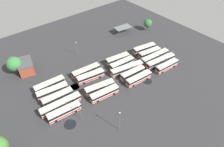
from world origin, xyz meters
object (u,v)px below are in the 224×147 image
bus_row1_slot1 (122,64)px  bus_row3_slot1 (52,91)px  bus_row0_slot2 (155,57)px  bus_row2_slot0 (86,71)px  depot_building (26,66)px  lamp_post_far_corner (119,121)px  lamp_post_by_building (77,48)px  bus_row3_slot3 (61,104)px  bus_row3_slot4 (64,112)px  bus_row1_slot3 (133,73)px  bus_row3_slot2 (58,97)px  tree_west_edge (148,23)px  bus_row1_slot0 (118,59)px  bus_row2_slot1 (91,76)px  bus_row1_slot4 (139,78)px  tree_south_edge (14,64)px  bus_row2_slot4 (104,93)px  bus_row3_slot0 (50,85)px  bus_row1_slot2 (127,69)px  bus_row0_slot0 (144,49)px  bus_row0_slot4 (167,66)px  maintenance_shelter (123,27)px  lamp_post_near_entrance (80,112)px  bus_row0_slot3 (161,61)px  bus_row0_slot1 (149,53)px  bus_row2_slot3 (100,87)px

bus_row1_slot1 → bus_row3_slot1: (33.00, -4.36, 0.00)m
bus_row0_slot2 → bus_row2_slot0: 33.91m
depot_building → lamp_post_far_corner: size_ratio=1.14×
lamp_post_by_building → bus_row3_slot3: bearing=47.5°
bus_row3_slot3 → bus_row3_slot4: bearing=79.3°
bus_row2_slot0 → lamp_post_far_corner: size_ratio=1.42×
bus_row1_slot3 → lamp_post_far_corner: (22.38, 16.91, 3.18)m
bus_row3_slot2 → tree_west_edge: (-67.14, -15.98, 2.82)m
bus_row1_slot0 → bus_row2_slot1: (17.03, 1.97, 0.00)m
bus_row1_slot3 → bus_row2_slot0: size_ratio=0.92×
bus_row1_slot4 → tree_south_edge: size_ratio=1.43×
bus_row1_slot4 → bus_row2_slot4: 16.80m
bus_row1_slot1 → bus_row3_slot0: bearing=-14.6°
bus_row1_slot2 → bus_row3_slot1: size_ratio=1.25×
bus_row2_slot4 → bus_row3_slot3: bearing=-20.1°
bus_row0_slot0 → bus_row0_slot4: (2.20, 16.25, -0.00)m
bus_row1_slot2 → bus_row3_slot2: bearing=-7.5°
maintenance_shelter → tree_south_edge: 60.78m
bus_row1_slot1 → bus_row3_slot1: bearing=-7.5°
bus_row3_slot1 → lamp_post_by_building: (-21.70, -16.25, 2.48)m
bus_row1_slot4 → bus_row3_slot4: 33.56m
bus_row3_slot1 → bus_row3_slot4: same height
lamp_post_near_entrance → bus_row0_slot0: bearing=-162.5°
bus_row0_slot0 → tree_west_edge: bearing=-140.8°
bus_row0_slot3 → bus_row1_slot0: size_ratio=1.32×
bus_row1_slot3 → lamp_post_near_entrance: size_ratio=1.59×
bus_row2_slot4 → bus_row3_slot1: 20.68m
bus_row0_slot4 → bus_row3_slot2: 49.83m
bus_row0_slot1 → maintenance_shelter: size_ratio=1.18×
bus_row0_slot4 → lamp_post_far_corner: 39.62m
bus_row0_slot2 → bus_row2_slot4: bearing=6.3°
bus_row2_slot0 → bus_row3_slot4: same height
bus_row1_slot2 → lamp_post_by_building: 27.06m
tree_west_edge → bus_row1_slot0: bearing=19.9°
bus_row3_slot0 → tree_south_edge: size_ratio=1.49×
bus_row0_slot4 → bus_row3_slot2: size_ratio=0.99×
bus_row1_slot1 → bus_row2_slot3: 18.31m
bus_row2_slot3 → tree_west_edge: (-51.48, -21.99, 2.82)m
bus_row2_slot0 → bus_row1_slot1: bearing=158.9°
bus_row0_slot4 → bus_row2_slot3: 33.14m
bus_row0_slot4 → lamp_post_near_entrance: lamp_post_near_entrance is taller
bus_row0_slot4 → bus_row3_slot4: same height
bus_row0_slot1 → bus_row2_slot0: 32.99m
bus_row3_slot0 → bus_row0_slot0: bearing=172.6°
bus_row2_slot1 → tree_west_edge: tree_west_edge is taller
bus_row1_slot0 → bus_row3_slot3: size_ratio=0.76×
bus_row1_slot1 → tree_south_edge: size_ratio=1.45×
bus_row0_slot2 → bus_row3_slot4: size_ratio=1.26×
bus_row1_slot2 → bus_row1_slot4: bearing=85.8°
bus_row3_slot0 → bus_row2_slot3: bearing=136.2°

